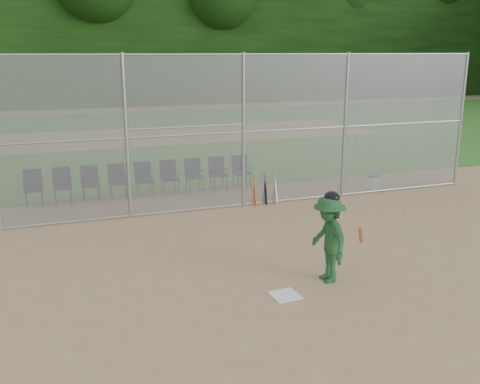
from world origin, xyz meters
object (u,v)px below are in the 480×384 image
object	(u,v)px
home_plate	(285,295)
batter_at_plate	(329,238)
water_cooler	(372,183)
chair_0	(33,188)

from	to	relation	value
home_plate	batter_at_plate	size ratio (longest dim) A/B	0.27
batter_at_plate	water_cooler	bearing A→B (deg)	50.03
batter_at_plate	home_plate	bearing A→B (deg)	-161.64
batter_at_plate	water_cooler	size ratio (longest dim) A/B	3.61
water_cooler	home_plate	bearing A→B (deg)	-133.94
water_cooler	chair_0	bearing A→B (deg)	170.05
home_plate	water_cooler	bearing A→B (deg)	46.06
home_plate	chair_0	world-z (taller)	chair_0
batter_at_plate	water_cooler	xyz separation A→B (m)	(4.44, 5.30, -0.57)
batter_at_plate	chair_0	xyz separation A→B (m)	(-5.03, 6.96, -0.33)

